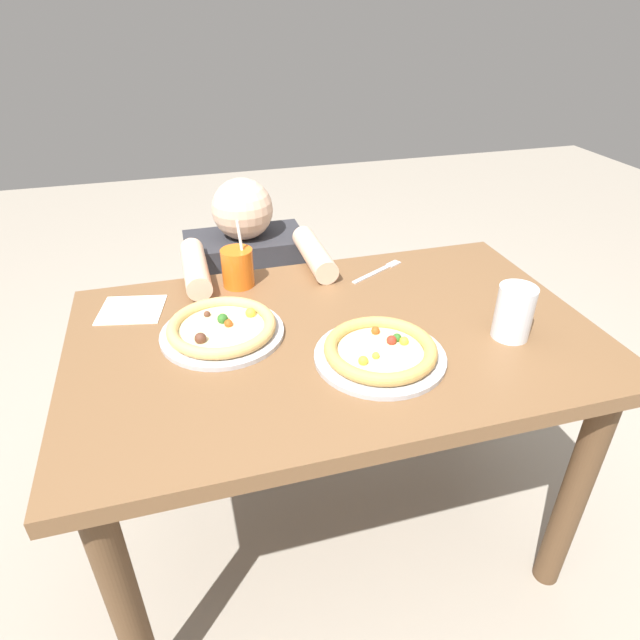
# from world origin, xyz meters

# --- Properties ---
(ground_plane) EXTENTS (8.00, 8.00, 0.00)m
(ground_plane) POSITION_xyz_m (0.00, 0.00, 0.00)
(ground_plane) COLOR #9E9384
(dining_table) EXTENTS (1.27, 0.79, 0.75)m
(dining_table) POSITION_xyz_m (0.00, 0.00, 0.63)
(dining_table) COLOR brown
(dining_table) RESTS_ON ground
(pizza_near) EXTENTS (0.30, 0.30, 0.04)m
(pizza_near) POSITION_xyz_m (0.06, -0.13, 0.77)
(pizza_near) COLOR #B7B7BC
(pizza_near) RESTS_ON dining_table
(pizza_far) EXTENTS (0.30, 0.30, 0.04)m
(pizza_far) POSITION_xyz_m (-0.27, 0.06, 0.77)
(pizza_far) COLOR #B7B7BC
(pizza_far) RESTS_ON dining_table
(drink_cup_colored) EXTENTS (0.09, 0.09, 0.19)m
(drink_cup_colored) POSITION_xyz_m (-0.19, 0.31, 0.80)
(drink_cup_colored) COLOR orange
(drink_cup_colored) RESTS_ON dining_table
(water_cup_clear) EXTENTS (0.09, 0.09, 0.13)m
(water_cup_clear) POSITION_xyz_m (0.40, -0.13, 0.82)
(water_cup_clear) COLOR silver
(water_cup_clear) RESTS_ON dining_table
(paper_napkin) EXTENTS (0.19, 0.17, 0.00)m
(paper_napkin) POSITION_xyz_m (-0.48, 0.25, 0.75)
(paper_napkin) COLOR white
(paper_napkin) RESTS_ON dining_table
(fork) EXTENTS (0.19, 0.11, 0.00)m
(fork) POSITION_xyz_m (0.22, 0.28, 0.75)
(fork) COLOR silver
(fork) RESTS_ON dining_table
(diner_seated) EXTENTS (0.42, 0.53, 0.96)m
(diner_seated) POSITION_xyz_m (-0.13, 0.61, 0.43)
(diner_seated) COLOR #333847
(diner_seated) RESTS_ON ground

